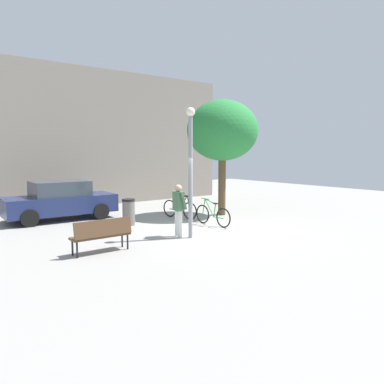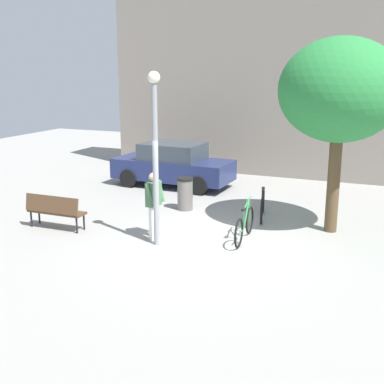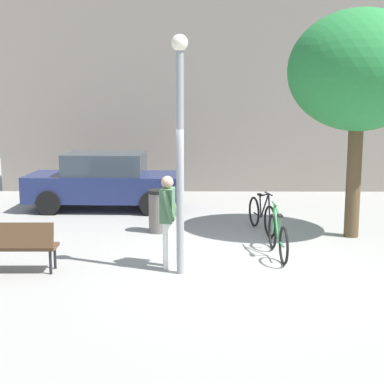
{
  "view_description": "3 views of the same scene",
  "coord_description": "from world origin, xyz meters",
  "px_view_note": "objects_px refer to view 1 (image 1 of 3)",
  "views": [
    {
      "loc": [
        -8.13,
        -9.66,
        2.7
      ],
      "look_at": [
        -0.33,
        0.52,
        1.33
      ],
      "focal_mm": 35.31,
      "sensor_mm": 36.0,
      "label": 1
    },
    {
      "loc": [
        4.07,
        -10.36,
        4.1
      ],
      "look_at": [
        -0.56,
        0.6,
        1.12
      ],
      "focal_mm": 46.32,
      "sensor_mm": 36.0,
      "label": 2
    },
    {
      "loc": [
        -0.79,
        -9.69,
        3.03
      ],
      "look_at": [
        -0.87,
        0.61,
        1.28
      ],
      "focal_mm": 52.05,
      "sensor_mm": 36.0,
      "label": 3
    }
  ],
  "objects_px": {
    "park_bench": "(102,233)",
    "trash_bin": "(129,212)",
    "lamppost": "(191,162)",
    "bicycle_black": "(180,209)",
    "bicycle_green": "(212,215)",
    "plaza_tree": "(222,131)",
    "person_by_lamppost": "(179,207)",
    "parked_car_navy": "(60,200)"
  },
  "relations": [
    {
      "from": "plaza_tree",
      "to": "trash_bin",
      "type": "distance_m",
      "value": 5.27
    },
    {
      "from": "plaza_tree",
      "to": "bicycle_black",
      "type": "relative_size",
      "value": 2.73
    },
    {
      "from": "park_bench",
      "to": "parked_car_navy",
      "type": "xyz_separation_m",
      "value": [
        0.77,
        5.64,
        0.23
      ]
    },
    {
      "from": "person_by_lamppost",
      "to": "bicycle_green",
      "type": "bearing_deg",
      "value": 20.41
    },
    {
      "from": "park_bench",
      "to": "plaza_tree",
      "type": "distance_m",
      "value": 7.78
    },
    {
      "from": "parked_car_navy",
      "to": "bicycle_black",
      "type": "bearing_deg",
      "value": -33.07
    },
    {
      "from": "lamppost",
      "to": "bicycle_green",
      "type": "xyz_separation_m",
      "value": [
        1.85,
        1.1,
        -2.01
      ]
    },
    {
      "from": "plaza_tree",
      "to": "trash_bin",
      "type": "height_order",
      "value": "plaza_tree"
    },
    {
      "from": "bicycle_green",
      "to": "park_bench",
      "type": "bearing_deg",
      "value": -167.2
    },
    {
      "from": "plaza_tree",
      "to": "parked_car_navy",
      "type": "relative_size",
      "value": 1.14
    },
    {
      "from": "parked_car_navy",
      "to": "trash_bin",
      "type": "height_order",
      "value": "parked_car_navy"
    },
    {
      "from": "plaza_tree",
      "to": "bicycle_black",
      "type": "xyz_separation_m",
      "value": [
        -1.93,
        0.41,
        -3.18
      ]
    },
    {
      "from": "lamppost",
      "to": "parked_car_navy",
      "type": "height_order",
      "value": "lamppost"
    },
    {
      "from": "bicycle_green",
      "to": "lamppost",
      "type": "bearing_deg",
      "value": -149.31
    },
    {
      "from": "person_by_lamppost",
      "to": "lamppost",
      "type": "bearing_deg",
      "value": -54.3
    },
    {
      "from": "lamppost",
      "to": "bicycle_black",
      "type": "distance_m",
      "value": 4.06
    },
    {
      "from": "trash_bin",
      "to": "bicycle_green",
      "type": "bearing_deg",
      "value": -38.25
    },
    {
      "from": "park_bench",
      "to": "trash_bin",
      "type": "distance_m",
      "value": 3.84
    },
    {
      "from": "lamppost",
      "to": "plaza_tree",
      "type": "relative_size",
      "value": 0.83
    },
    {
      "from": "park_bench",
      "to": "plaza_tree",
      "type": "relative_size",
      "value": 0.33
    },
    {
      "from": "lamppost",
      "to": "plaza_tree",
      "type": "xyz_separation_m",
      "value": [
        3.69,
        2.64,
        1.17
      ]
    },
    {
      "from": "bicycle_black",
      "to": "bicycle_green",
      "type": "distance_m",
      "value": 1.96
    },
    {
      "from": "person_by_lamppost",
      "to": "park_bench",
      "type": "xyz_separation_m",
      "value": [
        -2.74,
        -0.32,
        -0.42
      ]
    },
    {
      "from": "person_by_lamppost",
      "to": "plaza_tree",
      "type": "bearing_deg",
      "value": 30.58
    },
    {
      "from": "bicycle_black",
      "to": "parked_car_navy",
      "type": "relative_size",
      "value": 0.42
    },
    {
      "from": "bicycle_black",
      "to": "trash_bin",
      "type": "relative_size",
      "value": 1.82
    },
    {
      "from": "lamppost",
      "to": "trash_bin",
      "type": "height_order",
      "value": "lamppost"
    },
    {
      "from": "plaza_tree",
      "to": "trash_bin",
      "type": "bearing_deg",
      "value": 175.13
    },
    {
      "from": "lamppost",
      "to": "trash_bin",
      "type": "bearing_deg",
      "value": 100.9
    },
    {
      "from": "person_by_lamppost",
      "to": "parked_car_navy",
      "type": "height_order",
      "value": "person_by_lamppost"
    },
    {
      "from": "lamppost",
      "to": "parked_car_navy",
      "type": "xyz_separation_m",
      "value": [
        -2.2,
        5.64,
        -1.62
      ]
    },
    {
      "from": "park_bench",
      "to": "bicycle_green",
      "type": "relative_size",
      "value": 0.89
    },
    {
      "from": "bicycle_green",
      "to": "trash_bin",
      "type": "bearing_deg",
      "value": 141.75
    },
    {
      "from": "plaza_tree",
      "to": "parked_car_navy",
      "type": "xyz_separation_m",
      "value": [
        -5.9,
        3.0,
        -2.79
      ]
    },
    {
      "from": "bicycle_black",
      "to": "parked_car_navy",
      "type": "distance_m",
      "value": 4.75
    },
    {
      "from": "person_by_lamppost",
      "to": "parked_car_navy",
      "type": "bearing_deg",
      "value": 110.34
    },
    {
      "from": "bicycle_black",
      "to": "plaza_tree",
      "type": "bearing_deg",
      "value": -12.11
    },
    {
      "from": "bicycle_green",
      "to": "parked_car_navy",
      "type": "bearing_deg",
      "value": 131.69
    },
    {
      "from": "parked_car_navy",
      "to": "person_by_lamppost",
      "type": "bearing_deg",
      "value": -69.66
    },
    {
      "from": "lamppost",
      "to": "trash_bin",
      "type": "distance_m",
      "value": 3.61
    },
    {
      "from": "trash_bin",
      "to": "plaza_tree",
      "type": "bearing_deg",
      "value": -4.87
    },
    {
      "from": "lamppost",
      "to": "park_bench",
      "type": "height_order",
      "value": "lamppost"
    }
  ]
}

